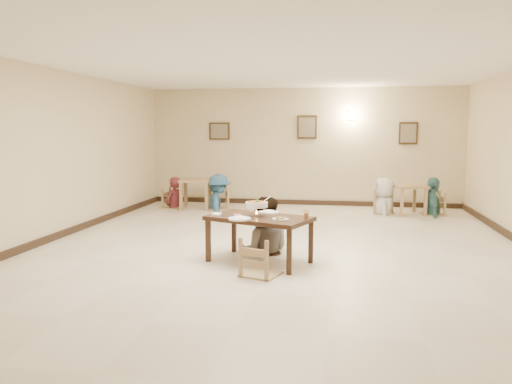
% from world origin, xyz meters
% --- Properties ---
extents(floor, '(10.00, 10.00, 0.00)m').
position_xyz_m(floor, '(0.00, 0.00, 0.00)').
color(floor, beige).
rests_on(floor, ground).
extents(ceiling, '(10.00, 10.00, 0.00)m').
position_xyz_m(ceiling, '(0.00, 0.00, 3.00)').
color(ceiling, white).
rests_on(ceiling, wall_back).
extents(wall_back, '(10.00, 0.00, 10.00)m').
position_xyz_m(wall_back, '(0.00, 5.00, 1.50)').
color(wall_back, beige).
rests_on(wall_back, floor).
extents(wall_front, '(10.00, 0.00, 10.00)m').
position_xyz_m(wall_front, '(0.00, -5.00, 1.50)').
color(wall_front, beige).
rests_on(wall_front, floor).
extents(wall_left, '(0.00, 10.00, 10.00)m').
position_xyz_m(wall_left, '(-4.00, 0.00, 1.50)').
color(wall_left, beige).
rests_on(wall_left, floor).
extents(baseboard_back, '(8.00, 0.06, 0.12)m').
position_xyz_m(baseboard_back, '(0.00, 4.97, 0.06)').
color(baseboard_back, black).
rests_on(baseboard_back, floor).
extents(baseboard_left, '(0.06, 10.00, 0.12)m').
position_xyz_m(baseboard_left, '(-3.97, 0.00, 0.06)').
color(baseboard_left, black).
rests_on(baseboard_left, floor).
extents(picture_a, '(0.55, 0.04, 0.45)m').
position_xyz_m(picture_a, '(-2.20, 4.96, 1.90)').
color(picture_a, '#352413').
rests_on(picture_a, wall_back).
extents(picture_b, '(0.50, 0.04, 0.60)m').
position_xyz_m(picture_b, '(0.10, 4.96, 2.00)').
color(picture_b, '#352413').
rests_on(picture_b, wall_back).
extents(picture_c, '(0.45, 0.04, 0.55)m').
position_xyz_m(picture_c, '(2.60, 4.96, 1.85)').
color(picture_c, '#352413').
rests_on(picture_c, wall_back).
extents(wall_sconce, '(0.16, 0.05, 0.22)m').
position_xyz_m(wall_sconce, '(1.20, 4.96, 2.30)').
color(wall_sconce, '#FFD88C').
rests_on(wall_sconce, wall_back).
extents(main_table, '(1.65, 1.28, 0.68)m').
position_xyz_m(main_table, '(-0.17, -0.86, 0.60)').
color(main_table, '#351F13').
rests_on(main_table, floor).
extents(chair_far, '(0.44, 0.44, 0.93)m').
position_xyz_m(chair_far, '(-0.15, -0.11, 0.46)').
color(chair_far, tan).
rests_on(chair_far, floor).
extents(chair_near, '(0.46, 0.46, 0.99)m').
position_xyz_m(chair_near, '(-0.04, -1.51, 0.49)').
color(chair_near, tan).
rests_on(chair_near, floor).
extents(main_diner, '(0.95, 0.79, 1.77)m').
position_xyz_m(main_diner, '(-0.20, -0.24, 0.89)').
color(main_diner, gray).
rests_on(main_diner, floor).
extents(curry_warmer, '(0.36, 0.32, 0.29)m').
position_xyz_m(curry_warmer, '(-0.21, -0.85, 0.85)').
color(curry_warmer, silver).
rests_on(curry_warmer, main_table).
extents(rice_plate_far, '(0.32, 0.32, 0.07)m').
position_xyz_m(rice_plate_far, '(-0.07, -0.56, 0.70)').
color(rice_plate_far, white).
rests_on(rice_plate_far, main_table).
extents(rice_plate_near, '(0.32, 0.32, 0.07)m').
position_xyz_m(rice_plate_near, '(-0.40, -1.16, 0.70)').
color(rice_plate_near, white).
rests_on(rice_plate_near, main_table).
extents(fried_plate, '(0.23, 0.23, 0.05)m').
position_xyz_m(fried_plate, '(0.16, -1.09, 0.70)').
color(fried_plate, white).
rests_on(fried_plate, main_table).
extents(chili_dish, '(0.11, 0.11, 0.02)m').
position_xyz_m(chili_dish, '(-0.51, -0.83, 0.69)').
color(chili_dish, white).
rests_on(chili_dish, main_table).
extents(napkin_cutlery, '(0.16, 0.24, 0.03)m').
position_xyz_m(napkin_cutlery, '(-0.80, -0.87, 0.69)').
color(napkin_cutlery, white).
rests_on(napkin_cutlery, main_table).
extents(drink_glass, '(0.07, 0.07, 0.14)m').
position_xyz_m(drink_glass, '(0.52, -1.08, 0.74)').
color(drink_glass, white).
rests_on(drink_glass, main_table).
extents(bg_table_left, '(0.82, 0.82, 0.73)m').
position_xyz_m(bg_table_left, '(-2.53, 3.85, 0.60)').
color(bg_table_left, tan).
rests_on(bg_table_left, floor).
extents(bg_table_right, '(0.86, 0.86, 0.68)m').
position_xyz_m(bg_table_right, '(2.52, 3.87, 0.55)').
color(bg_table_right, tan).
rests_on(bg_table_right, floor).
extents(bg_chair_ll, '(0.45, 0.45, 0.96)m').
position_xyz_m(bg_chair_ll, '(-3.09, 3.81, 0.48)').
color(bg_chair_ll, tan).
rests_on(bg_chair_ll, floor).
extents(bg_chair_lr, '(0.47, 0.47, 1.00)m').
position_xyz_m(bg_chair_lr, '(-1.97, 3.88, 0.50)').
color(bg_chair_lr, tan).
rests_on(bg_chair_lr, floor).
extents(bg_chair_rl, '(0.48, 0.48, 1.01)m').
position_xyz_m(bg_chair_rl, '(1.98, 3.87, 0.50)').
color(bg_chair_rl, tan).
rests_on(bg_chair_rl, floor).
extents(bg_chair_rr, '(0.47, 0.47, 1.01)m').
position_xyz_m(bg_chair_rr, '(3.06, 3.88, 0.50)').
color(bg_chair_rr, tan).
rests_on(bg_chair_rr, floor).
extents(bg_diner_a, '(0.53, 0.66, 1.56)m').
position_xyz_m(bg_diner_a, '(-3.09, 3.81, 0.78)').
color(bg_diner_a, maroon).
rests_on(bg_diner_a, floor).
extents(bg_diner_b, '(0.99, 1.27, 1.72)m').
position_xyz_m(bg_diner_b, '(-1.97, 3.88, 0.86)').
color(bg_diner_b, teal).
rests_on(bg_diner_b, floor).
extents(bg_diner_c, '(0.54, 0.82, 1.67)m').
position_xyz_m(bg_diner_c, '(1.98, 3.87, 0.83)').
color(bg_diner_c, silver).
rests_on(bg_diner_c, floor).
extents(bg_diner_d, '(0.45, 1.03, 1.73)m').
position_xyz_m(bg_diner_d, '(3.06, 3.88, 0.87)').
color(bg_diner_d, teal).
rests_on(bg_diner_d, floor).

